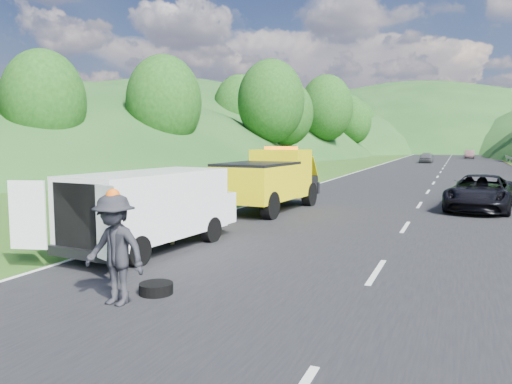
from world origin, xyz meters
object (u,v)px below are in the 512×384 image
at_px(worker, 116,305).
at_px(spare_tire, 156,295).
at_px(child, 170,245).
at_px(tow_truck, 270,179).
at_px(passing_suv, 480,210).
at_px(white_van, 153,206).
at_px(woman, 200,228).
at_px(suitcase, 144,218).

distance_m(worker, spare_tire, 0.83).
bearing_deg(child, tow_truck, 135.05).
distance_m(child, passing_suv, 13.26).
xyz_separation_m(tow_truck, spare_tire, (1.97, -11.14, -1.27)).
bearing_deg(worker, white_van, 119.95).
xyz_separation_m(worker, passing_suv, (6.25, 15.18, 0.00)).
bearing_deg(woman, child, -161.80).
distance_m(woman, worker, 7.61).
height_order(tow_truck, worker, tow_truck).
height_order(woman, spare_tire, woman).
height_order(child, passing_suv, passing_suv).
distance_m(child, spare_tire, 4.42).
bearing_deg(tow_truck, woman, -94.14).
xyz_separation_m(white_van, woman, (-0.40, 3.24, -1.16)).
xyz_separation_m(tow_truck, white_van, (-0.25, -7.90, -0.11)).
relative_size(child, suitcase, 1.51).
bearing_deg(passing_suv, worker, -105.11).
xyz_separation_m(white_van, spare_tire, (2.21, -3.24, -1.16)).
bearing_deg(passing_suv, white_van, -118.85).
bearing_deg(worker, suitcase, 126.08).
xyz_separation_m(white_van, suitcase, (-2.24, 2.75, -0.86)).
relative_size(suitcase, passing_suv, 0.12).
relative_size(woman, spare_tire, 2.90).
bearing_deg(suitcase, child, -42.09).
bearing_deg(passing_suv, woman, -129.91).
bearing_deg(passing_suv, spare_tire, -105.13).
bearing_deg(passing_suv, suitcase, -133.70).
relative_size(white_van, child, 6.59).
xyz_separation_m(woman, suitcase, (-1.83, -0.49, 0.30)).
bearing_deg(worker, woman, 112.23).
height_order(white_van, child, white_van).
distance_m(tow_truck, spare_tire, 11.39).
xyz_separation_m(white_van, child, (0.09, 0.64, -1.16)).
distance_m(child, suitcase, 3.16).
distance_m(white_van, spare_tire, 4.09).
distance_m(tow_truck, woman, 4.88).
distance_m(spare_tire, passing_suv, 15.59).
height_order(woman, suitcase, woman).
relative_size(suitcase, spare_tire, 0.95).
relative_size(woman, worker, 0.95).
relative_size(woman, suitcase, 3.04).
bearing_deg(spare_tire, suitcase, 126.62).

